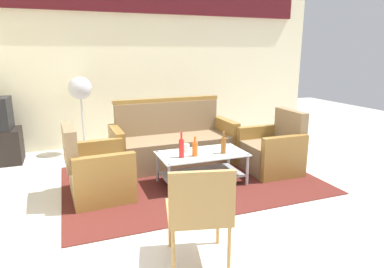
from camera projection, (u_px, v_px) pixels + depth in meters
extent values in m
plane|color=beige|center=(222.00, 208.00, 3.63)|extent=(14.00, 14.00, 0.00)
cube|color=beige|center=(150.00, 66.00, 6.07)|extent=(6.52, 0.12, 2.80)
cube|color=#4C1419|center=(150.00, 2.00, 5.74)|extent=(5.76, 0.08, 0.36)
cube|color=#511E19|center=(191.00, 180.00, 4.42)|extent=(3.20, 2.19, 0.01)
cube|color=#7F6647|center=(175.00, 151.00, 4.95)|extent=(1.61, 0.73, 0.42)
cube|color=#7F6647|center=(167.00, 117.00, 5.13)|extent=(1.60, 0.17, 0.48)
cube|color=olive|center=(225.00, 139.00, 5.23)|extent=(0.14, 0.70, 0.62)
cube|color=olive|center=(117.00, 151.00, 4.62)|extent=(0.14, 0.70, 0.62)
cube|color=olive|center=(167.00, 100.00, 5.06)|extent=(1.64, 0.14, 0.06)
cube|color=#7F6647|center=(101.00, 179.00, 3.89)|extent=(0.69, 0.63, 0.40)
cube|color=#7F6647|center=(70.00, 147.00, 3.66)|extent=(0.15, 0.61, 0.45)
cube|color=olive|center=(96.00, 163.00, 4.16)|extent=(0.66, 0.13, 0.58)
cube|color=olive|center=(106.00, 181.00, 3.57)|extent=(0.66, 0.13, 0.58)
cube|color=#7F6647|center=(270.00, 157.00, 4.69)|extent=(0.66, 0.60, 0.40)
cube|color=#7F6647|center=(290.00, 126.00, 4.69)|extent=(0.12, 0.60, 0.45)
cube|color=olive|center=(284.00, 158.00, 4.36)|extent=(0.66, 0.10, 0.58)
cube|color=olive|center=(258.00, 145.00, 4.97)|extent=(0.66, 0.10, 0.58)
cube|color=silver|center=(202.00, 154.00, 4.20)|extent=(1.10, 0.60, 0.02)
cube|color=#9E9EA5|center=(202.00, 174.00, 4.26)|extent=(1.00, 0.52, 0.02)
cylinder|color=#9E9EA5|center=(157.00, 166.00, 4.31)|extent=(0.04, 0.04, 0.40)
cylinder|color=#9E9EA5|center=(228.00, 158.00, 4.66)|extent=(0.04, 0.04, 0.40)
cylinder|color=#9E9EA5|center=(169.00, 181.00, 3.83)|extent=(0.04, 0.04, 0.40)
cylinder|color=#9E9EA5|center=(247.00, 170.00, 4.18)|extent=(0.04, 0.04, 0.40)
cylinder|color=red|center=(182.00, 149.00, 4.00)|extent=(0.06, 0.06, 0.22)
cylinder|color=red|center=(181.00, 136.00, 3.96)|extent=(0.02, 0.02, 0.09)
cylinder|color=#D85919|center=(195.00, 149.00, 4.06)|extent=(0.07, 0.07, 0.17)
cylinder|color=#D85919|center=(195.00, 140.00, 4.03)|extent=(0.03, 0.03, 0.07)
cylinder|color=brown|center=(223.00, 146.00, 4.17)|extent=(0.07, 0.07, 0.20)
cylinder|color=brown|center=(224.00, 134.00, 4.13)|extent=(0.03, 0.03, 0.09)
cylinder|color=silver|center=(186.00, 148.00, 4.24)|extent=(0.08, 0.08, 0.10)
cylinder|color=#2D2D33|center=(85.00, 153.00, 5.55)|extent=(0.32, 0.32, 0.03)
cylinder|color=#B2B2B7|center=(83.00, 124.00, 5.44)|extent=(0.03, 0.03, 0.95)
sphere|color=#B2B2B7|center=(80.00, 88.00, 5.30)|extent=(0.36, 0.36, 0.36)
cube|color=#AD844C|center=(198.00, 212.00, 2.63)|extent=(0.58, 0.58, 0.04)
cube|color=#AD844C|center=(202.00, 198.00, 2.37)|extent=(0.48, 0.15, 0.40)
cylinder|color=#AD844C|center=(170.00, 224.00, 2.86)|extent=(0.03, 0.03, 0.42)
cylinder|color=#AD844C|center=(218.00, 221.00, 2.91)|extent=(0.03, 0.03, 0.42)
cylinder|color=#AD844C|center=(173.00, 253.00, 2.46)|extent=(0.03, 0.03, 0.42)
cylinder|color=#AD844C|center=(229.00, 249.00, 2.51)|extent=(0.03, 0.03, 0.42)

